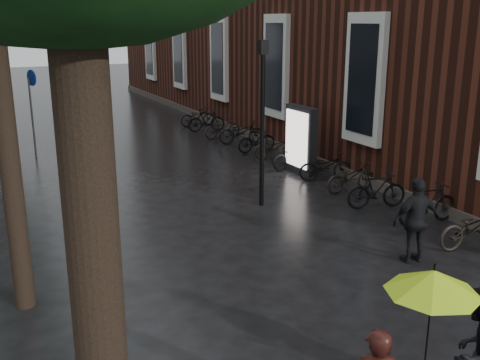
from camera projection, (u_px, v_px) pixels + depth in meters
person_black at (477, 353)px, 6.55m from camera, size 0.91×0.77×1.67m
lime_umbrella at (433, 282)px, 6.06m from camera, size 1.05×1.05×1.55m
pedestrian_walking at (416, 221)px, 10.84m from camera, size 1.05×0.57×1.71m
parked_bicycles at (285, 151)px, 18.44m from camera, size 2.07×16.26×1.00m
ad_lightbox at (301, 140)px, 17.19m from camera, size 0.32×1.38×2.09m
lamp_post at (262, 108)px, 13.76m from camera, size 0.21×0.21×4.14m
cycle_sign at (32, 100)px, 18.98m from camera, size 0.16×0.55×3.00m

